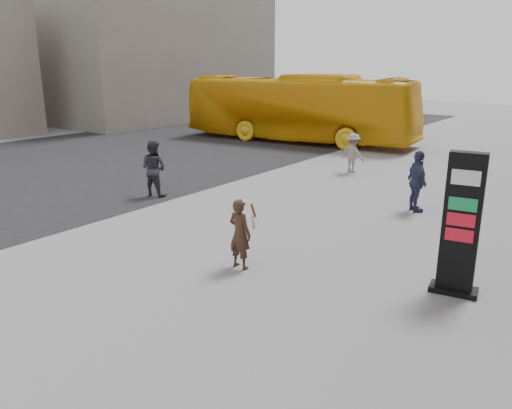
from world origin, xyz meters
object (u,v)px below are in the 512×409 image
Objects in this scene: info_pylon at (461,225)px; bus at (298,108)px; woman at (240,233)px; pedestrian_c at (417,182)px; pedestrian_b at (353,153)px; pedestrian_a at (154,168)px.

bus reaches higher than info_pylon.
pedestrian_c reaches higher than woman.
bus is 8.43m from pedestrian_b.
woman is at bearing 140.79° from pedestrian_a.
pedestrian_c is (-2.48, 4.86, -0.45)m from info_pylon.
pedestrian_c is (7.53, 3.33, -0.01)m from pedestrian_a.
pedestrian_a reaches higher than woman.
info_pylon reaches higher than pedestrian_a.
pedestrian_a is 8.23m from pedestrian_c.
pedestrian_c is (10.05, -9.51, -0.91)m from bus.
info_pylon reaches higher than pedestrian_c.
pedestrian_a is (-10.01, 1.54, -0.44)m from info_pylon.
info_pylon is at bearing 138.09° from pedestrian_b.
bus reaches higher than woman.
info_pylon is 1.78× the size of woman.
bus is 7.11× the size of pedestrian_a.
pedestrian_a is (2.52, -12.84, -0.90)m from bus.
woman is at bearing 114.86° from pedestrian_b.
info_pylon is 0.21× the size of bus.
pedestrian_b is (6.14, -5.68, -1.03)m from bus.
pedestrian_b is (-6.39, 8.70, -0.58)m from info_pylon.
woman is at bearing -168.58° from info_pylon.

